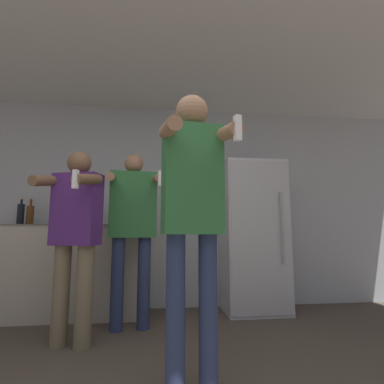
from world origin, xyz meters
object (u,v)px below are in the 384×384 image
Objects in this scene: bottle_green_wine at (21,214)px; person_spectator_back at (132,221)px; bottle_amber_bourbon at (79,215)px; person_man_side at (75,231)px; person_woman_foreground at (192,204)px; refrigerator at (252,236)px; bottle_clear_vodka at (30,215)px.

bottle_green_wine is 0.18× the size of person_spectator_back.
bottle_amber_bourbon is at bearing 0.00° from bottle_green_wine.
bottle_amber_bourbon is at bearing 102.46° from person_man_side.
person_spectator_back is at bearing 110.50° from person_woman_foreground.
bottle_clear_vodka is (-2.57, 0.06, 0.24)m from refrigerator.
person_spectator_back is (0.44, 0.39, 0.10)m from person_man_side.
person_woman_foreground is at bearing -42.72° from person_man_side.
bottle_clear_vodka is at bearing 128.08° from person_man_side.
bottle_amber_bourbon is at bearing 138.79° from person_spectator_back.
person_spectator_back reaches higher than bottle_green_wine.
person_woman_foreground reaches higher than person_spectator_back.
bottle_green_wine is (-2.67, 0.06, 0.24)m from refrigerator.
bottle_amber_bourbon is 0.19× the size of person_spectator_back.
person_spectator_back reaches higher than bottle_clear_vodka.
bottle_green_wine is 0.17× the size of person_woman_foreground.
refrigerator is 0.99× the size of person_woman_foreground.
person_woman_foreground is 1.04× the size of person_spectator_back.
person_man_side reaches higher than bottle_amber_bourbon.
bottle_clear_vodka is at bearing 132.68° from person_woman_foreground.
person_spectator_back is (1.19, -0.57, -0.09)m from bottle_clear_vodka.
refrigerator reaches higher than bottle_amber_bourbon.
refrigerator is 1.96m from person_woman_foreground.
person_woman_foreground reaches higher than bottle_clear_vodka.
refrigerator is 2.03m from person_man_side.
refrigerator reaches higher than bottle_clear_vodka.
person_woman_foreground reaches higher than refrigerator.
person_woman_foreground is (1.10, -1.78, -0.03)m from bottle_amber_bourbon.
refrigerator is at bearing 20.13° from person_spectator_back.
bottle_clear_vodka is at bearing 180.00° from bottle_amber_bourbon.
bottle_clear_vodka is at bearing 178.60° from refrigerator.
person_woman_foreground is at bearing -47.32° from bottle_clear_vodka.
bottle_clear_vodka is at bearing 154.37° from person_spectator_back.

